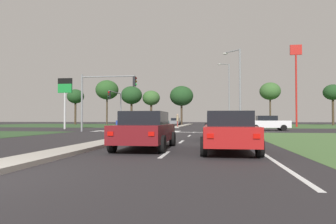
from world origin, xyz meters
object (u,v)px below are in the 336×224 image
Objects in this scene: car_maroon_third at (145,130)px; treeline_fourth at (151,98)px; car_teal_sixth at (161,122)px; car_black_fourth at (221,126)px; fastfood_pole_sign at (296,68)px; pedestrian_at_median at (177,119)px; street_lamp_second at (238,85)px; traffic_signal_near_left at (102,91)px; car_grey_near at (175,121)px; car_white_seventh at (268,123)px; fuel_price_totem at (65,92)px; car_blue_fifth at (136,123)px; treeline_near at (75,97)px; treeline_second at (107,90)px; treeline_fifth at (182,96)px; treeline_third at (132,95)px; treeline_seventh at (333,93)px; street_lamp_third at (228,92)px; treeline_sixth at (270,91)px; car_red_second at (229,131)px; traffic_signal_far_left at (116,102)px.

treeline_fourth is (-10.43, 53.98, 5.08)m from car_maroon_third.
car_black_fourth is at bearing 106.72° from car_teal_sixth.
fastfood_pole_sign is at bearing -29.55° from treeline_fourth.
street_lamp_second is at bearing 106.98° from pedestrian_at_median.
traffic_signal_near_left is 17.30m from pedestrian_at_median.
pedestrian_at_median is at bearing -69.00° from treeline_fourth.
car_white_seventh is at bearing 114.51° from car_grey_near.
pedestrian_at_median is at bearing 35.69° from fuel_price_totem.
car_black_fourth is 0.68× the size of fuel_price_totem.
car_teal_sixth is 14.39m from fuel_price_totem.
treeline_near reaches higher than car_blue_fifth.
car_teal_sixth is 2.50m from pedestrian_at_median.
treeline_second reaches higher than car_white_seventh.
treeline_fifth is (4.13, 38.55, 2.42)m from traffic_signal_near_left.
treeline_third is 4.36m from treeline_fourth.
treeline_second is 48.47m from treeline_seventh.
treeline_sixth is at bearing 61.71° from street_lamp_third.
fastfood_pole_sign is 48.79m from treeline_near.
treeline_seventh is at bearing 57.11° from street_lamp_second.
car_red_second is 56.65m from treeline_fourth.
treeline_seventh is (29.33, 20.81, 5.33)m from pedestrian_at_median.
treeline_fifth reaches higher than car_grey_near.
car_maroon_third is (4.74, -50.98, 0.01)m from car_grey_near.
car_grey_near is at bearing -155.49° from car_white_seventh.
fastfood_pole_sign reaches higher than treeline_third.
treeline_seventh is at bearing 34.00° from street_lamp_third.
car_grey_near is 0.52× the size of treeline_third.
street_lamp_third reaches higher than car_teal_sixth.
car_grey_near is 18.52m from car_teal_sixth.
treeline_seventh is (18.42, 31.87, 5.80)m from car_white_seventh.
treeline_fourth is at bearing 179.35° from treeline_seventh.
treeline_seventh is at bearing 66.35° from car_red_second.
treeline_seventh reaches higher than treeline_fourth.
treeline_near is 0.99× the size of treeline_third.
treeline_seventh reaches higher than car_black_fourth.
car_red_second is at bearing -52.55° from fuel_price_totem.
treeline_seventh reaches higher than traffic_signal_far_left.
traffic_signal_near_left is 0.90× the size of fuel_price_totem.
car_teal_sixth is at bearing 98.27° from car_maroon_third.
car_grey_near is 45.58m from car_black_fourth.
treeline_third is at bearing -163.57° from treeline_fourth.
car_maroon_third is at bearing -117.71° from car_black_fourth.
street_lamp_third is (5.46, 38.99, 4.96)m from car_maroon_third.
car_teal_sixth is at bearing -92.26° from treeline_fifth.
treeline_second is (-26.79, 35.95, 3.26)m from street_lamp_second.
treeline_seventh is at bearing 132.23° from car_blue_fifth.
car_black_fourth is at bearing -63.88° from treeline_second.
treeline_fifth is (-7.09, 55.91, 5.61)m from car_red_second.
car_teal_sixth is at bearing -162.77° from fastfood_pole_sign.
car_grey_near is 0.58× the size of treeline_fourth.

